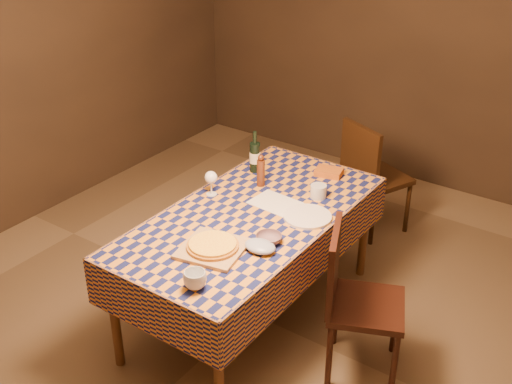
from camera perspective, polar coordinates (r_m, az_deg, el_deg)
room at (r=3.65m, az=-0.45°, el=5.93°), size 5.00×5.10×2.70m
dining_table at (r=3.94m, az=-0.42°, el=-2.92°), size 0.94×1.84×0.77m
cutting_board at (r=3.57m, az=-3.86°, el=-5.06°), size 0.40×0.40×0.02m
pizza at (r=3.55m, az=-3.87°, el=-4.73°), size 0.33×0.33×0.03m
pepper_mill at (r=4.19m, az=0.43°, el=1.86°), size 0.06×0.06×0.22m
bowl at (r=3.62m, az=1.15°, el=-4.18°), size 0.19×0.19×0.05m
wine_glass at (r=4.08m, az=-4.03°, el=1.23°), size 0.09×0.09×0.16m
wine_bottle at (r=4.38m, az=-0.10°, el=3.18°), size 0.09×0.09×0.29m
deli_tub at (r=4.09m, az=5.57°, el=0.06°), size 0.10×0.10×0.09m
takeout_container at (r=4.39m, az=6.50°, el=1.78°), size 0.20×0.16×0.04m
white_plate at (r=3.87m, az=4.60°, el=-2.19°), size 0.37×0.37×0.02m
tumbler at (r=3.27m, az=-5.45°, el=-7.77°), size 0.14×0.14×0.09m
flour_patch at (r=4.02m, az=1.71°, el=-0.97°), size 0.31×0.25×0.00m
flour_bag at (r=3.55m, az=0.36°, el=-4.85°), size 0.19×0.14×0.05m
chair_far at (r=5.04m, az=10.11°, el=1.73°), size 0.56×0.56×0.93m
chair_right at (r=3.69m, az=8.57°, el=-8.98°), size 0.56×0.56×0.93m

